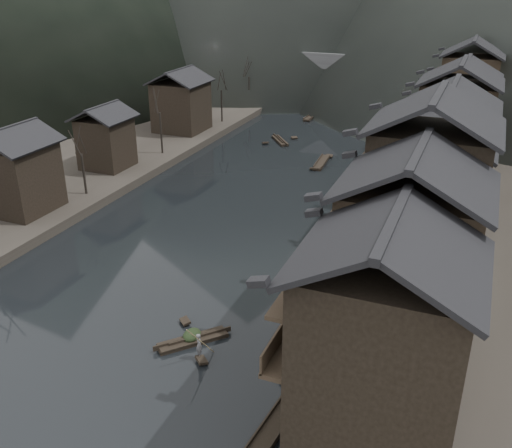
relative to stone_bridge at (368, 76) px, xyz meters
The scene contains 12 objects.
water 72.18m from the stone_bridge, 90.00° to the right, with size 300.00×300.00×0.00m, color black.
left_bank 47.64m from the stone_bridge, 137.56° to the right, with size 40.00×200.00×1.20m, color #2D2823.
stilt_houses 55.95m from the stone_bridge, 71.96° to the right, with size 9.00×67.60×16.17m.
left_houses 55.79m from the stone_bridge, 111.56° to the right, with size 8.10×53.20×8.73m.
bare_trees 48.51m from the stone_bridge, 110.52° to the right, with size 3.71×74.46×7.42m.
moored_sampans 49.88m from the stone_bridge, 76.10° to the right, with size 3.12×66.51×0.47m.
midriver_boats 26.30m from the stone_bridge, 97.34° to the right, with size 10.97×27.69×0.45m.
stone_bridge is the anchor object (origin of this frame).
hero_sampan 74.14m from the stone_bridge, 86.57° to the right, with size 4.07×4.43×0.44m.
cargo_heap 73.92m from the stone_bridge, 86.68° to the right, with size 1.13×1.48×0.68m, color black.
boatman 75.50m from the stone_bridge, 85.72° to the right, with size 0.61×0.40×1.66m, color slate.
bamboo_pole 75.43m from the stone_bridge, 85.57° to the right, with size 0.06×0.06×3.92m, color #8C7A51.
Camera 1 is at (19.99, -29.01, 22.65)m, focal length 40.00 mm.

